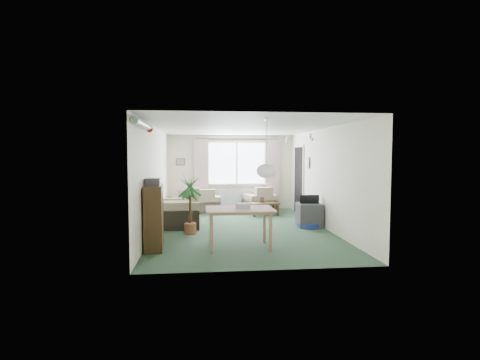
{
  "coord_description": "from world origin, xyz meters",
  "views": [
    {
      "loc": [
        -0.95,
        -8.79,
        1.76
      ],
      "look_at": [
        0.0,
        0.3,
        1.15
      ],
      "focal_mm": 28.0,
      "sensor_mm": 36.0,
      "label": 1
    }
  ],
  "objects": [
    {
      "name": "armchair_left",
      "position": [
        -1.5,
        0.42,
        0.48
      ],
      "size": [
        1.02,
        1.08,
        0.96
      ],
      "primitive_type": "cube",
      "rotation": [
        0.0,
        0.0,
        -1.57
      ],
      "color": "beige",
      "rests_on": "ground"
    },
    {
      "name": "window",
      "position": [
        0.2,
        3.23,
        1.5
      ],
      "size": [
        1.8,
        0.03,
        1.3
      ],
      "primitive_type": "cube",
      "color": "white"
    },
    {
      "name": "wall_picture_back",
      "position": [
        -1.6,
        3.23,
        1.55
      ],
      "size": [
        0.28,
        0.03,
        0.22
      ],
      "primitive_type": "cube",
      "color": "brown"
    },
    {
      "name": "wall_picture_right",
      "position": [
        1.98,
        1.2,
        1.55
      ],
      "size": [
        0.03,
        0.24,
        0.3
      ],
      "primitive_type": "cube",
      "color": "brown"
    },
    {
      "name": "gift_box",
      "position": [
        -0.17,
        -1.83,
        0.79
      ],
      "size": [
        0.27,
        0.21,
        0.12
      ],
      "primitive_type": "cube",
      "rotation": [
        0.0,
        0.0,
        0.13
      ],
      "color": "silver",
      "rests_on": "dining_table"
    },
    {
      "name": "doorway",
      "position": [
        1.99,
        2.2,
        1.0
      ],
      "size": [
        0.03,
        0.95,
        2.0
      ],
      "primitive_type": "cube",
      "color": "black"
    },
    {
      "name": "hifi_box",
      "position": [
        -1.84,
        -1.66,
        1.26
      ],
      "size": [
        0.29,
        0.36,
        0.14
      ],
      "primitive_type": "cube",
      "rotation": [
        0.0,
        0.0,
        -0.02
      ],
      "color": "#3D3C41",
      "rests_on": "bookshelf"
    },
    {
      "name": "pet_bed",
      "position": [
        1.65,
        0.0,
        0.05
      ],
      "size": [
        0.63,
        0.63,
        0.11
      ],
      "primitive_type": "cylinder",
      "rotation": [
        0.0,
        0.0,
        0.19
      ],
      "color": "#212D98",
      "rests_on": "ground"
    },
    {
      "name": "bauble_cluster_b",
      "position": [
        1.6,
        -0.3,
        2.22
      ],
      "size": [
        0.2,
        0.2,
        0.2
      ],
      "primitive_type": "sphere",
      "color": "silver"
    },
    {
      "name": "dining_table",
      "position": [
        -0.23,
        -1.8,
        0.37
      ],
      "size": [
        1.17,
        0.78,
        0.73
      ],
      "primitive_type": "cube",
      "rotation": [
        0.0,
        0.0,
        -0.0
      ],
      "color": "tan",
      "rests_on": "ground"
    },
    {
      "name": "armchair_corner",
      "position": [
        0.87,
        2.73,
        0.39
      ],
      "size": [
        1.05,
        1.02,
        0.78
      ],
      "primitive_type": "cube",
      "rotation": [
        0.0,
        0.0,
        3.4
      ],
      "color": "beige",
      "rests_on": "ground"
    },
    {
      "name": "bauble_cluster_a",
      "position": [
        1.3,
        0.9,
        2.22
      ],
      "size": [
        0.2,
        0.2,
        0.2
      ],
      "primitive_type": "sphere",
      "color": "silver"
    },
    {
      "name": "tinsel_garland",
      "position": [
        -1.92,
        -2.3,
        2.28
      ],
      "size": [
        1.6,
        1.6,
        0.12
      ],
      "primitive_type": "cylinder",
      "color": "#196626"
    },
    {
      "name": "curtain_left",
      "position": [
        -0.95,
        3.13,
        1.27
      ],
      "size": [
        0.45,
        0.08,
        2.0
      ],
      "primitive_type": "cube",
      "color": "beige"
    },
    {
      "name": "coffee_table",
      "position": [
        0.87,
        1.94,
        0.19
      ],
      "size": [
        0.9,
        0.61,
        0.37
      ],
      "primitive_type": "cube",
      "rotation": [
        0.0,
        0.0,
        0.2
      ],
      "color": "black",
      "rests_on": "ground"
    },
    {
      "name": "sofa",
      "position": [
        -1.1,
        2.75,
        0.36
      ],
      "size": [
        1.49,
        0.83,
        0.73
      ],
      "primitive_type": "cube",
      "rotation": [
        0.0,
        0.0,
        3.18
      ],
      "color": "#B3AE88",
      "rests_on": "ground"
    },
    {
      "name": "houseplant",
      "position": [
        -1.2,
        -0.47,
        0.66
      ],
      "size": [
        0.66,
        0.66,
        1.31
      ],
      "primitive_type": "cylinder",
      "rotation": [
        0.0,
        0.0,
        0.19
      ],
      "color": "#1E5A23",
      "rests_on": "ground"
    },
    {
      "name": "pendant_lamp",
      "position": [
        0.2,
        -2.3,
        1.48
      ],
      "size": [
        0.36,
        0.36,
        0.36
      ],
      "primitive_type": "sphere",
      "color": "white"
    },
    {
      "name": "photo_frame",
      "position": [
        0.82,
        1.98,
        0.45
      ],
      "size": [
        0.12,
        0.04,
        0.16
      ],
      "primitive_type": "cube",
      "rotation": [
        0.0,
        0.0,
        0.15
      ],
      "color": "#4D3027",
      "rests_on": "coffee_table"
    },
    {
      "name": "curtain_rod",
      "position": [
        0.2,
        3.15,
        2.27
      ],
      "size": [
        2.6,
        0.03,
        0.03
      ],
      "primitive_type": "cube",
      "color": "black"
    },
    {
      "name": "bookshelf",
      "position": [
        -1.84,
        -1.66,
        0.59
      ],
      "size": [
        0.39,
        0.99,
        1.19
      ],
      "primitive_type": "cube",
      "rotation": [
        0.0,
        0.0,
        0.07
      ],
      "color": "black",
      "rests_on": "ground"
    },
    {
      "name": "curtain_right",
      "position": [
        1.35,
        3.13,
        1.27
      ],
      "size": [
        0.45,
        0.08,
        2.0
      ],
      "primitive_type": "cube",
      "color": "beige"
    },
    {
      "name": "tv_cube",
      "position": [
        1.7,
        0.13,
        0.28
      ],
      "size": [
        0.6,
        0.66,
        0.57
      ],
      "primitive_type": "cube",
      "rotation": [
        0.0,
        0.0,
        -0.06
      ],
      "color": "#38373C",
      "rests_on": "ground"
    },
    {
      "name": "radiator",
      "position": [
        0.2,
        3.19,
        0.4
      ],
      "size": [
        1.2,
        0.1,
        0.55
      ],
      "primitive_type": "cube",
      "color": "white"
    },
    {
      "name": "ground",
      "position": [
        0.0,
        0.0,
        0.0
      ],
      "size": [
        6.5,
        6.5,
        0.0
      ],
      "primitive_type": "plane",
      "color": "#29452F"
    }
  ]
}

